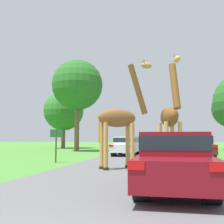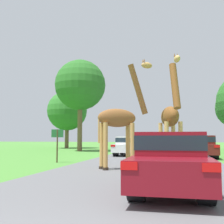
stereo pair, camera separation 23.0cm
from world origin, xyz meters
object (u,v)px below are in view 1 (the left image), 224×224
Objects in this scene: car_far_ahead at (130,144)px; car_queue_left at (126,145)px; tree_centre_back at (77,85)px; car_queue_right at (172,145)px; giraffe_companion at (170,118)px; car_lead_maroon at (174,159)px; sign_post at (56,139)px; car_rear_follower at (177,144)px; tree_far_right at (64,111)px; car_verge_right at (198,146)px; giraffe_near_road at (121,120)px.

car_queue_left is at bearing -85.12° from car_far_ahead.
car_queue_right is at bearing -11.57° from tree_centre_back.
giraffe_companion reaches higher than car_far_ahead.
tree_centre_back is at bearing 115.47° from car_lead_maroon.
sign_post reaches higher than car_queue_left.
giraffe_companion is 2.81× the size of sign_post.
car_queue_left is at bearing -115.68° from car_rear_follower.
car_lead_maroon reaches higher than car_queue_left.
giraffe_companion is 16.72m from tree_centre_back.
car_far_ahead is 0.46× the size of tree_centre_back.
car_queue_right is at bearing -33.11° from tree_far_right.
tree_centre_back is at bearing 147.87° from car_verge_right.
tree_far_right is at bearing 137.71° from car_verge_right.
car_verge_right is at bearing -83.44° from car_rear_follower.
car_rear_follower is (4.63, 1.96, 0.02)m from car_far_ahead.
giraffe_companion is at bearing -67.24° from car_queue_left.
giraffe_near_road is at bearing -83.75° from car_far_ahead.
car_rear_follower is (0.71, 16.46, -1.58)m from giraffe_companion.
car_verge_right is 10.17m from car_rear_follower.
car_far_ahead is at bearing 152.31° from giraffe_near_road.
car_rear_follower is 15.02m from tree_far_right.
giraffe_near_road is 1.25× the size of car_rear_follower.
giraffe_near_road is 18.09m from car_rear_follower.
tree_far_right is 20.81m from sign_post.
sign_post is (7.11, -19.24, -3.51)m from tree_far_right.
car_lead_maroon is 14.50m from car_queue_left.
giraffe_near_road is at bearing -82.79° from car_queue_left.
tree_far_right is (-9.37, 5.64, 4.05)m from car_far_ahead.
car_queue_right is at bearing 43.95° from car_queue_left.
car_queue_left is 6.53m from car_far_ahead.
sign_post is (-6.89, -15.56, 0.53)m from car_rear_follower.
car_queue_left is 9.83m from tree_centre_back.
giraffe_near_road is at bearing -62.66° from tree_far_right.
giraffe_near_road is 1.27× the size of car_verge_right.
car_queue_left reaches higher than car_far_ahead.
car_far_ahead is at bearing -89.57° from giraffe_companion.
tree_centre_back reaches higher than car_lead_maroon.
car_verge_right reaches higher than car_rear_follower.
giraffe_companion is at bearing 87.64° from giraffe_near_road.
car_lead_maroon is 9.38m from sign_post.
giraffe_companion is at bearing -55.41° from tree_centre_back.
tree_far_right is (-13.44, 8.76, 4.02)m from car_queue_right.
car_queue_right is 0.59× the size of tree_far_right.
car_queue_right is 5.11m from car_rear_follower.
car_lead_maroon is (0.07, -6.09, -1.52)m from giraffe_companion.
giraffe_near_road reaches higher than car_queue_left.
sign_post reaches higher than car_lead_maroon.
car_far_ahead is (-0.56, 6.50, -0.05)m from car_queue_left.
giraffe_near_road is at bearing 16.92° from giraffe_companion.
tree_far_right is at bearing 173.40° from giraffe_near_road.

